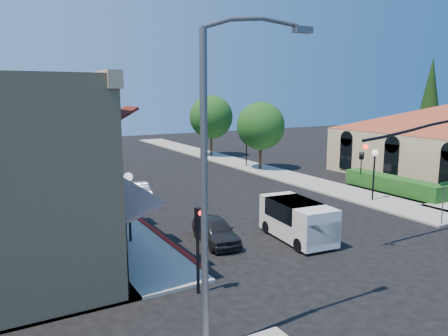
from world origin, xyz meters
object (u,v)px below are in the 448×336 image
lamppost_left_far (72,154)px  parked_car_c (110,183)px  white_van (298,218)px  parked_car_a (216,230)px  parked_car_d (97,163)px  secondary_signal (199,234)px  conifer_far (430,101)px  lamppost_right_near (375,162)px  parked_car_b (139,192)px  signal_mast_arm (440,157)px  lamppost_right_far (247,139)px  cobra_streetlight (216,172)px  lamppost_left_near (129,189)px  street_name_sign (444,196)px  street_tree_b (211,117)px  street_tree_a (261,126)px

lamppost_left_far → parked_car_c: lamppost_left_far is taller
white_van → parked_car_a: (-3.80, 1.66, -0.49)m
parked_car_a → parked_car_d: 23.92m
parked_car_a → secondary_signal: bearing=-117.1°
conifer_far → lamppost_right_near: 22.21m
white_van → parked_car_b: white_van is taller
white_van → signal_mast_arm: bearing=-22.5°
secondary_signal → lamppost_left_far: lamppost_left_far is taller
lamppost_right_far → white_van: bearing=-115.8°
lamppost_left_far → lamppost_right_near: size_ratio=1.00×
cobra_streetlight → parked_car_c: (2.95, 22.00, -4.63)m
lamppost_left_near → parked_car_d: 22.33m
lamppost_left_near → parked_car_c: bearing=79.1°
conifer_far → parked_car_c: (-34.20, 2.00, -5.72)m
lamppost_left_near → street_name_sign: bearing=-19.9°
street_tree_b → secondary_signal: 34.97m
lamppost_right_far → parked_car_a: (-13.30, -18.00, -2.09)m
conifer_far → parked_car_d: (-32.80, 11.92, -5.70)m
street_tree_a → cobra_streetlight: (-17.95, -24.00, 1.07)m
white_van → lamppost_right_near: bearing=21.1°
street_name_sign → parked_car_a: street_name_sign is taller
lamppost_left_far → parked_car_b: (3.20, -5.94, -2.13)m
lamppost_right_far → conifer_far: bearing=-17.1°
street_tree_b → white_van: 29.54m
lamppost_left_far → lamppost_right_far: 17.12m
lamppost_left_near → secondary_signal: bearing=-85.7°
street_tree_b → lamppost_left_near: 29.64m
conifer_far → parked_car_a: (-32.80, -12.00, -5.71)m
street_tree_b → lamppost_right_near: size_ratio=1.97×
secondary_signal → lamppost_right_far: bearing=53.9°
secondary_signal → white_van: (7.00, 2.93, -1.18)m
lamppost_right_near → parked_car_a: 13.61m
lamppost_right_near → parked_car_a: size_ratio=0.94×
parked_car_b → street_name_sign: bearing=-39.9°
lamppost_right_near → lamppost_left_far: bearing=140.5°
lamppost_left_far → white_van: 19.25m
secondary_signal → street_name_sign: secondary_signal is taller
lamppost_right_near → lamppost_right_far: bearing=90.0°
street_tree_b → cobra_streetlight: size_ratio=0.75×
street_name_sign → lamppost_right_near: (1.00, 5.80, 1.04)m
lamppost_right_far → parked_car_d: size_ratio=0.75×
secondary_signal → parked_car_b: 15.00m
parked_car_b → parked_car_d: (0.50, 13.86, 0.05)m
lamppost_right_near → lamppost_right_far: size_ratio=1.00×
parked_car_d → secondary_signal: bearing=-93.3°
white_van → parked_car_d: size_ratio=0.97×
street_tree_a → signal_mast_arm: street_tree_a is taller
cobra_streetlight → lamppost_left_far: cobra_streetlight is taller
parked_car_c → white_van: bearing=-76.8°
secondary_signal → parked_car_a: bearing=55.1°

